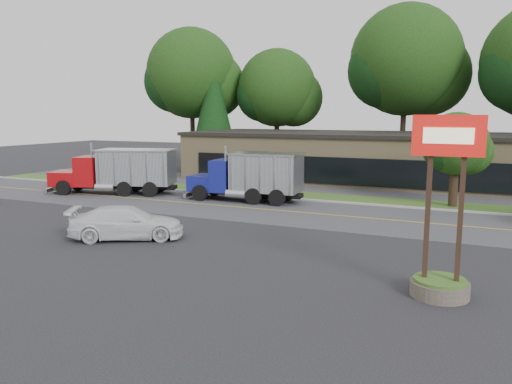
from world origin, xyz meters
TOP-DOWN VIEW (x-y plane):
  - ground at (0.00, 0.00)m, footprint 140.00×140.00m
  - road at (0.00, 9.00)m, footprint 60.00×8.00m
  - center_line at (0.00, 9.00)m, footprint 60.00×0.12m
  - curb at (0.00, 13.20)m, footprint 60.00×0.30m
  - grass_verge at (0.00, 15.00)m, footprint 60.00×3.40m
  - far_parking at (0.00, 20.00)m, footprint 60.00×7.00m
  - strip_mall at (2.00, 26.00)m, footprint 32.00×12.00m
  - bilo_sign at (10.50, -2.50)m, footprint 2.20×1.90m
  - tree_far_a at (-19.83, 32.13)m, footprint 11.15×10.49m
  - tree_far_b at (-9.86, 34.11)m, footprint 9.28×8.74m
  - tree_far_c at (4.18, 34.14)m, footprint 11.85×11.15m
  - evergreen_left at (-16.00, 30.00)m, footprint 5.40×5.40m
  - tree_verge at (10.06, 15.05)m, footprint 4.28×4.03m
  - dump_truck_red at (-13.09, 10.30)m, footprint 9.62×5.17m
  - dump_truck_blue at (-2.78, 11.40)m, footprint 8.12×3.05m
  - rally_car at (-3.92, -0.49)m, footprint 5.78×4.57m

SIDE VIEW (x-z plane):
  - ground at x=0.00m, z-range 0.00..0.00m
  - road at x=0.00m, z-range -0.01..0.01m
  - center_line at x=0.00m, z-range 0.00..0.00m
  - curb at x=0.00m, z-range -0.06..0.06m
  - grass_verge at x=0.00m, z-range -0.01..0.01m
  - far_parking at x=0.00m, z-range -0.01..0.01m
  - rally_car at x=-3.92m, z-range 0.00..1.57m
  - dump_truck_blue at x=-2.78m, z-range 0.12..3.48m
  - dump_truck_red at x=-13.09m, z-range 0.13..3.49m
  - strip_mall at x=2.00m, z-range 0.00..4.00m
  - bilo_sign at x=10.50m, z-range -0.95..5.00m
  - tree_verge at x=10.06m, z-range 0.83..6.94m
  - evergreen_left at x=-16.00m, z-range 0.61..12.88m
  - tree_far_b at x=-9.86m, z-range 1.83..15.07m
  - tree_far_a at x=-19.83m, z-range 2.20..18.10m
  - tree_far_c at x=4.18m, z-range 2.34..19.24m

